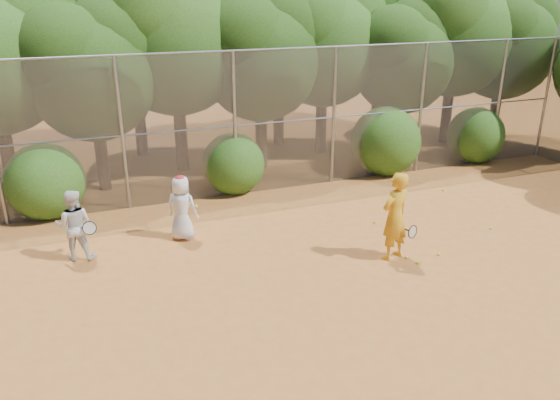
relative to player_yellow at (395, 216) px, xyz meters
name	(u,v)px	position (x,y,z in m)	size (l,w,h in m)	color
ground	(372,288)	(-1.06, -1.01, -0.99)	(80.00, 80.00, 0.00)	#A95F26
fence_back	(265,121)	(-1.18, 4.99, 1.07)	(20.05, 0.09, 4.03)	gray
tree_2	(92,64)	(-5.51, 6.82, 2.60)	(3.99, 3.47, 5.47)	black
tree_3	(175,28)	(-3.00, 7.83, 3.41)	(4.89, 4.26, 6.70)	black
tree_4	(261,49)	(-0.51, 7.22, 2.77)	(4.19, 3.64, 5.73)	black
tree_5	(325,35)	(1.99, 8.02, 3.06)	(4.51, 3.92, 6.17)	black
tree_6	(404,53)	(4.48, 7.02, 2.48)	(3.86, 3.36, 5.29)	black
tree_7	(457,25)	(7.00, 7.63, 3.29)	(4.77, 4.14, 6.53)	black
tree_8	(506,37)	(8.99, 7.32, 2.83)	(4.25, 3.70, 5.82)	black
tree_10	(132,17)	(-4.00, 10.03, 3.64)	(5.15, 4.48, 7.06)	black
tree_11	(280,29)	(0.99, 9.63, 3.18)	(4.64, 4.03, 6.35)	black
tree_12	(383,15)	(5.50, 10.23, 3.53)	(5.02, 4.37, 6.88)	black
bush_0	(45,178)	(-7.06, 5.29, 0.01)	(2.00, 2.00, 2.00)	#254F13
bush_1	(233,161)	(-2.06, 5.29, -0.09)	(1.80, 1.80, 1.80)	#254F13
bush_2	(386,138)	(2.94, 5.29, 0.11)	(2.20, 2.20, 2.20)	#254F13
bush_3	(476,133)	(6.44, 5.29, -0.04)	(1.90, 1.90, 1.90)	#254F13
player_yellow	(395,216)	(0.00, 0.00, 0.00)	(0.92, 0.68, 1.97)	gold
player_teen	(182,208)	(-4.08, 2.60, -0.21)	(0.90, 0.83, 1.57)	silver
player_white	(74,225)	(-6.44, 2.41, -0.19)	(0.91, 0.78, 1.58)	silver
ball_0	(418,262)	(0.37, -0.46, -0.95)	(0.07, 0.07, 0.07)	yellow
ball_1	(375,222)	(0.59, 1.76, -0.95)	(0.07, 0.07, 0.07)	yellow
ball_2	(439,254)	(1.03, -0.29, -0.95)	(0.07, 0.07, 0.07)	yellow
ball_3	(491,228)	(3.07, 0.43, -0.95)	(0.07, 0.07, 0.07)	yellow
ball_4	(406,257)	(0.28, -0.16, -0.95)	(0.07, 0.07, 0.07)	yellow
ball_5	(443,190)	(3.63, 3.09, -0.95)	(0.07, 0.07, 0.07)	yellow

